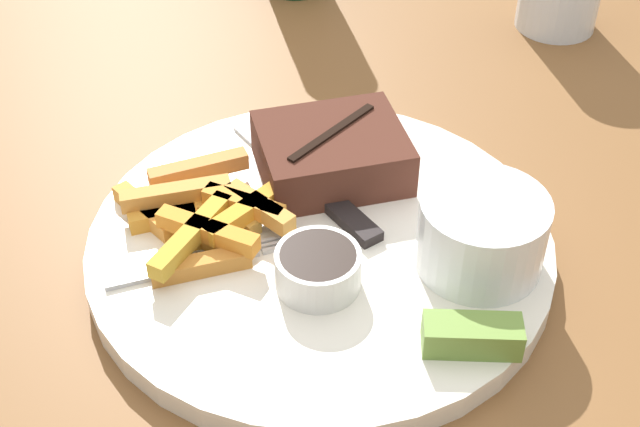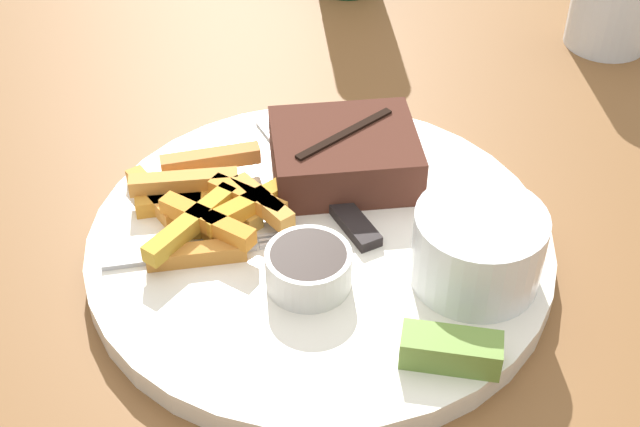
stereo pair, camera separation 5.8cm
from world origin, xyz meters
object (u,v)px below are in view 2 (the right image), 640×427
Objects in this scene: pickle_spear at (451,350)px; fork_utensil at (196,251)px; steak_portion at (344,155)px; knife_utensil at (326,191)px; dipping_sauce_cup at (309,267)px; coleslaw_cup at (477,248)px; dinner_plate at (320,246)px.

pickle_spear is 0.51× the size of fork_utensil.
knife_utensil is at bearing -99.30° from steak_portion.
fork_utensil is at bearing 97.79° from knife_utensil.
fork_utensil is 0.88× the size of knife_utensil.
dipping_sauce_cup is 0.89× the size of pickle_spear.
pickle_spear is at bearing -86.69° from coleslaw_cup.
knife_utensil is (-0.01, 0.04, 0.01)m from dinner_plate.
coleslaw_cup reaches higher than dipping_sauce_cup.
steak_portion is 0.95× the size of knife_utensil.
coleslaw_cup is at bearing -160.74° from knife_utensil.
dipping_sauce_cup reaches higher than pickle_spear.
fork_utensil is (-0.08, -0.00, -0.01)m from dipping_sauce_cup.
pickle_spear is at bearing 177.43° from knife_utensil.
fork_utensil is at bearing -147.42° from dinner_plate.
fork_utensil is (-0.17, -0.04, -0.03)m from coleslaw_cup.
steak_portion is at bearing 98.92° from dipping_sauce_cup.
dinner_plate is at bearing 177.79° from coleslaw_cup.
fork_utensil is (-0.18, 0.03, -0.01)m from pickle_spear.
coleslaw_cup is 1.51× the size of dipping_sauce_cup.
coleslaw_cup is 0.10m from dipping_sauce_cup.
knife_utensil reaches higher than fork_utensil.
steak_portion is 0.13m from fork_utensil.
coleslaw_cup reaches higher than knife_utensil.
knife_utensil is (-0.02, 0.09, -0.01)m from dipping_sauce_cup.
dipping_sauce_cup is at bearing 145.18° from knife_utensil.
pickle_spear is (0.10, -0.03, -0.00)m from dipping_sauce_cup.
knife_utensil is at bearing 106.09° from dinner_plate.
dinner_plate is at bearing 0.00° from fork_utensil.
fork_utensil reaches higher than dinner_plate.
pickle_spear reaches higher than knife_utensil.
steak_portion is at bearing 28.87° from fork_utensil.
coleslaw_cup is 0.07m from pickle_spear.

